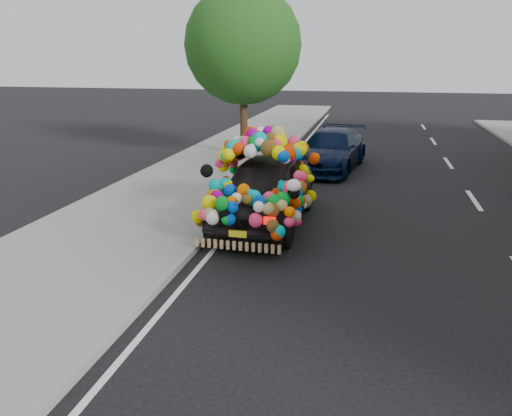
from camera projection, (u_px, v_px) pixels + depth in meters
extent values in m
plane|color=black|center=(316.00, 260.00, 9.23)|extent=(100.00, 100.00, 0.00)
cube|color=gray|center=(105.00, 239.00, 10.14)|extent=(4.00, 60.00, 0.12)
cube|color=gray|center=(196.00, 247.00, 9.72)|extent=(0.15, 60.00, 0.13)
cylinder|color=#332114|center=(244.00, 121.00, 18.52)|extent=(0.28, 0.28, 2.73)
sphere|color=#1A4913|center=(243.00, 45.00, 17.75)|extent=(4.20, 4.20, 4.20)
imported|color=black|center=(265.00, 190.00, 11.18)|extent=(1.86, 4.43, 1.50)
cube|color=red|center=(207.00, 216.00, 9.25)|extent=(0.22, 0.06, 0.14)
cube|color=red|center=(270.00, 221.00, 8.97)|extent=(0.22, 0.06, 0.14)
cube|color=yellow|center=(238.00, 234.00, 9.19)|extent=(0.34, 0.05, 0.12)
imported|color=black|center=(331.00, 150.00, 16.67)|extent=(2.44, 4.67, 1.29)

